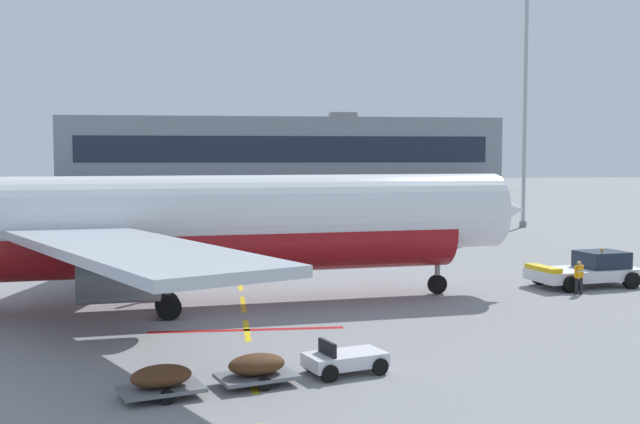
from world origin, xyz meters
TOP-DOWN VIEW (x-y plane):
  - ground at (40.00, 40.00)m, footprint 400.00×400.00m
  - apron_paint_markings at (18.00, 36.72)m, footprint 8.00×94.41m
  - airliner_foreground at (15.68, 27.52)m, footprint 34.79×34.27m
  - pushback_tug at (36.88, 30.59)m, footprint 6.42×4.05m
  - baggage_train at (18.10, 14.18)m, footprint 8.61×4.19m
  - ground_crew_worker at (35.24, 28.27)m, footprint 0.63×0.48m
  - apron_light_mast_far at (46.93, 65.50)m, footprint 1.80×1.80m
  - terminal_satellite at (30.55, 171.73)m, footprint 96.26×26.51m

SIDE VIEW (x-z plane):
  - ground at x=40.00m, z-range 0.00..0.00m
  - apron_paint_markings at x=18.00m, z-range 0.00..0.01m
  - baggage_train at x=18.10m, z-range -0.05..1.09m
  - pushback_tug at x=36.88m, z-range -0.14..1.94m
  - ground_crew_worker at x=35.24m, z-range 0.12..1.86m
  - airliner_foreground at x=15.68m, z-range -2.15..10.05m
  - terminal_satellite at x=30.55m, z-range -0.79..16.44m
  - apron_light_mast_far at x=46.93m, z-range 3.19..31.63m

